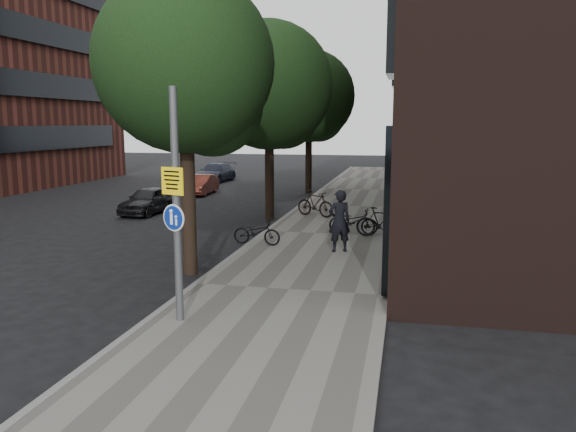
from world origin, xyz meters
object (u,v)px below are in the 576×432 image
(signpost, at_px, (176,206))
(parked_bike_facade_near, at_px, (353,221))
(pedestrian, at_px, (339,221))
(parked_car_near, at_px, (148,200))

(signpost, relative_size, parked_bike_facade_near, 2.63)
(signpost, distance_m, parked_bike_facade_near, 9.64)
(pedestrian, height_order, parked_car_near, pedestrian)
(signpost, xyz_separation_m, parked_car_near, (-6.70, 12.47, -1.76))
(signpost, distance_m, parked_car_near, 14.26)
(pedestrian, bearing_deg, signpost, 46.61)
(parked_bike_facade_near, bearing_deg, signpost, 169.70)
(parked_car_near, bearing_deg, pedestrian, -30.62)
(signpost, relative_size, pedestrian, 2.40)
(parked_bike_facade_near, bearing_deg, parked_car_near, 74.63)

